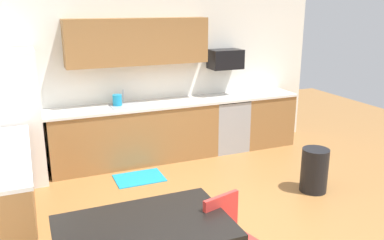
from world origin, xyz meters
The scene contains 17 objects.
ground_plane centered at (0.00, 0.00, 0.00)m, with size 12.00×12.00×0.00m, color #9E6B38.
wall_back centered at (0.00, 2.65, 1.35)m, with size 5.80×0.10×2.70m, color white.
cabinet_run_back centered at (-0.43, 2.30, 0.45)m, with size 2.64×0.60×0.90m, color olive.
cabinet_run_back_right centered at (1.94, 2.30, 0.45)m, with size 0.91×0.60×0.90m, color olive.
cabinet_run_left centered at (-2.30, 0.80, 0.45)m, with size 0.60×2.00×0.90m, color olive.
countertop_back centered at (0.00, 2.30, 0.92)m, with size 4.80×0.64×0.04m, color silver.
upper_cabinets_back centered at (-0.30, 2.43, 1.90)m, with size 2.20×0.34×0.70m, color olive.
refrigerator centered at (-2.18, 2.22, 0.93)m, with size 0.76×0.70×1.87m, color white.
oven_range centered at (1.19, 2.30, 0.46)m, with size 0.60×0.60×0.91m.
microwave centered at (1.19, 2.40, 1.56)m, with size 0.54×0.36×0.32m, color black.
sink_basin centered at (-0.56, 2.30, 0.88)m, with size 0.48×0.40×0.14m, color #A5A8AD.
sink_faucet centered at (-0.56, 2.48, 1.04)m, with size 0.02×0.02×0.24m, color #B2B5BA.
dining_table centered at (-1.19, -0.86, 0.69)m, with size 1.40×0.90×0.75m.
chair_near_table centered at (-0.45, -0.92, 0.50)m, with size 0.49×0.49×0.85m.
trash_bin centered at (1.52, 0.35, 0.30)m, with size 0.36×0.36×0.60m, color black.
floor_mat centered at (-0.57, 1.65, 0.01)m, with size 0.70×0.50×0.01m, color #198CBF.
kettle centered at (-0.68, 2.35, 1.02)m, with size 0.14×0.14×0.20m, color #198CBF.
Camera 1 is at (-1.94, -3.67, 2.46)m, focal length 37.84 mm.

